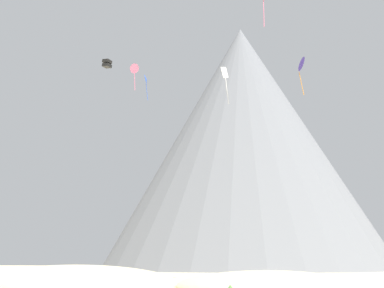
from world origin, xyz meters
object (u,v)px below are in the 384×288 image
object	(u,v)px
kite_pink_high	(135,69)
bush_far_right	(41,281)
kite_white_mid	(225,77)
kite_indigo_high	(302,64)
bush_near_right	(339,282)
rock_massif	(249,155)
kite_blue_high	(146,80)
kite_black_mid	(107,64)

from	to	relation	value
kite_pink_high	bush_far_right	bearing A→B (deg)	100.85
kite_white_mid	kite_indigo_high	bearing A→B (deg)	-127.00
bush_near_right	rock_massif	distance (m)	91.96
kite_blue_high	kite_indigo_high	xyz separation A→B (m)	(26.56, -10.45, -2.96)
kite_blue_high	kite_black_mid	size ratio (longest dim) A/B	4.37
kite_white_mid	kite_pink_high	xyz separation A→B (m)	(-13.39, 5.75, 4.13)
bush_near_right	kite_white_mid	bearing A→B (deg)	123.06
kite_white_mid	bush_far_right	bearing A→B (deg)	56.29
bush_far_right	rock_massif	size ratio (longest dim) A/B	0.03
bush_near_right	kite_pink_high	world-z (taller)	kite_pink_high
rock_massif	bush_far_right	bearing A→B (deg)	-100.52
bush_far_right	kite_white_mid	bearing A→B (deg)	50.42
kite_blue_high	kite_indigo_high	distance (m)	28.70
bush_far_right	bush_near_right	bearing A→B (deg)	5.48
bush_near_right	kite_black_mid	world-z (taller)	kite_black_mid
bush_near_right	kite_blue_high	bearing A→B (deg)	124.26
bush_far_right	kite_blue_high	bearing A→B (deg)	91.37
bush_near_right	kite_indigo_high	size ratio (longest dim) A/B	0.36
kite_blue_high	kite_pink_high	distance (m)	17.32
kite_black_mid	kite_white_mid	xyz separation A→B (m)	(13.91, 5.26, -0.36)
kite_blue_high	kite_white_mid	distance (m)	28.61
bush_far_right	kite_pink_high	world-z (taller)	kite_pink_high
bush_far_right	rock_massif	world-z (taller)	rock_massif
kite_indigo_high	kite_white_mid	bearing A→B (deg)	119.72
kite_blue_high	kite_white_mid	bearing A→B (deg)	-154.98
bush_near_right	kite_blue_high	xyz separation A→B (m)	(-25.61, 37.61, 33.49)
rock_massif	kite_black_mid	distance (m)	78.29
kite_white_mid	rock_massif	bearing A→B (deg)	-85.63
bush_far_right	kite_black_mid	bearing A→B (deg)	86.59
rock_massif	kite_pink_high	size ratio (longest dim) A/B	22.30
rock_massif	kite_white_mid	size ratio (longest dim) A/B	18.01
kite_blue_high	kite_white_mid	xyz separation A→B (m)	(15.61, -22.24, -8.95)
rock_massif	kite_pink_high	xyz separation A→B (m)	(-15.26, -65.52, -1.10)
bush_near_right	bush_far_right	world-z (taller)	bush_far_right
bush_far_right	kite_blue_high	size ratio (longest dim) A/B	0.45
kite_indigo_high	rock_massif	bearing A→B (deg)	-8.73
kite_blue_high	kite_white_mid	size ratio (longest dim) A/B	1.00
bush_near_right	rock_massif	size ratio (longest dim) A/B	0.02
kite_indigo_high	kite_black_mid	xyz separation A→B (m)	(-24.86, -17.05, -5.63)
rock_massif	kite_indigo_high	bearing A→B (deg)	-81.32
kite_black_mid	kite_pink_high	world-z (taller)	kite_pink_high
bush_near_right	kite_indigo_high	xyz separation A→B (m)	(0.95, 27.16, 30.53)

